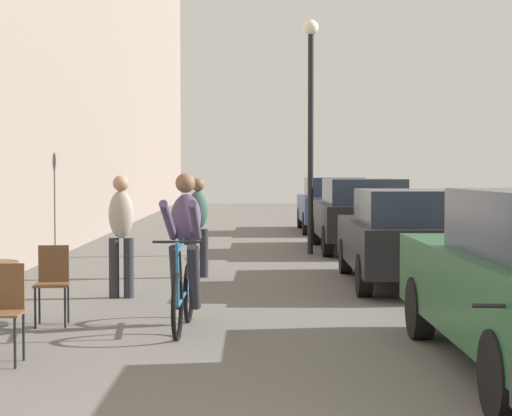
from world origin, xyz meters
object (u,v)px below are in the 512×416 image
Objects in this scene: pedestrian_near at (121,229)px; cyclist_on_bicycle at (184,255)px; parked_car_second at (406,235)px; cafe_chair_mid_toward_street at (3,306)px; parked_car_fourth at (332,204)px; parked_car_third at (360,213)px; street_lamp at (311,106)px; cafe_chair_far_toward_street at (53,279)px; pedestrian_mid at (198,222)px.

cyclist_on_bicycle is at bearing -65.56° from pedestrian_near.
parked_car_second is (4.14, 1.27, -0.19)m from pedestrian_near.
cafe_chair_mid_toward_street is 2.31m from cyclist_on_bicycle.
cyclist_on_bicycle is at bearing -101.90° from parked_car_fourth.
pedestrian_near is 0.38× the size of parked_car_third.
parked_car_fourth is (4.23, 12.99, -0.13)m from pedestrian_near.
parked_car_third is at bearing 70.84° from cyclist_on_bicycle.
street_lamp is 1.18× the size of parked_car_second.
cyclist_on_bicycle is at bearing -7.92° from cafe_chair_far_toward_street.
pedestrian_near is 4.34m from parked_car_second.
cafe_chair_mid_toward_street is 0.51× the size of cyclist_on_bicycle.
pedestrian_near is at bearing -108.06° from parked_car_fourth.
parked_car_second is at bearing 17.07° from pedestrian_near.
pedestrian_mid is at bearing -125.03° from parked_car_third.
cafe_chair_far_toward_street is 15.75m from parked_car_fourth.
cafe_chair_mid_toward_street is 6.41m from pedestrian_mid.
pedestrian_near is at bearing -116.30° from street_lamp.
parked_car_fourth is at bearing 89.92° from parked_car_third.
parked_car_second is (1.07, -4.94, -2.35)m from street_lamp.
street_lamp reaches higher than parked_car_fourth.
cafe_chair_mid_toward_street is 4.03m from pedestrian_near.
cyclist_on_bicycle is at bearing -131.54° from parked_car_second.
pedestrian_mid is 0.33× the size of street_lamp.
cafe_chair_mid_toward_street is 11.10m from street_lamp.
cafe_chair_far_toward_street is 0.20× the size of parked_car_fourth.
cyclist_on_bicycle reaches higher than parked_car_third.
parked_car_second is 11.72m from parked_car_fourth.
pedestrian_mid is (1.41, 6.23, 0.40)m from cafe_chair_mid_toward_street.
cafe_chair_mid_toward_street is at bearing -90.36° from cafe_chair_far_toward_street.
parked_car_fourth reaches higher than cafe_chair_mid_toward_street.
cafe_chair_mid_toward_street is 1.00× the size of cafe_chair_far_toward_street.
cyclist_on_bicycle is 0.39× the size of parked_car_third.
cyclist_on_bicycle is (1.51, 1.72, 0.29)m from cafe_chair_mid_toward_street.
parked_car_third reaches higher than cafe_chair_mid_toward_street.
cyclist_on_bicycle is 4.71m from parked_car_second.
pedestrian_near is 0.34× the size of street_lamp.
pedestrian_mid is 0.39× the size of parked_car_second.
cyclist_on_bicycle reaches higher than cafe_chair_mid_toward_street.
cafe_chair_mid_toward_street is at bearing -109.27° from street_lamp.
parked_car_fourth is at bearing 72.59° from cafe_chair_far_toward_street.
pedestrian_near is 0.40× the size of parked_car_second.
cafe_chair_mid_toward_street is 0.20× the size of parked_car_fourth.
street_lamp is 2.67m from parked_car_third.
parked_car_fourth reaches higher than cafe_chair_far_toward_street.
street_lamp reaches higher than cafe_chair_mid_toward_street.
cyclist_on_bicycle is 1.05× the size of pedestrian_near.
pedestrian_near reaches higher than parked_car_third.
pedestrian_mid is 0.37× the size of parked_car_third.
cafe_chair_mid_toward_street is at bearing -113.31° from parked_car_third.
pedestrian_mid is at bearing 91.25° from cyclist_on_bicycle.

